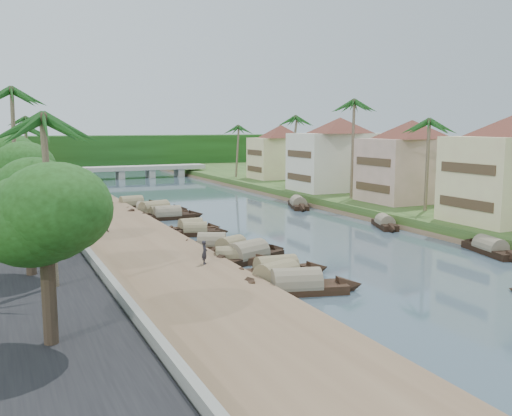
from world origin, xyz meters
name	(u,v)px	position (x,y,z in m)	size (l,w,h in m)	color
ground	(331,247)	(0.00, 0.00, 0.00)	(220.00, 220.00, 0.00)	#3E515D
left_bank	(98,220)	(-16.00, 20.00, 0.40)	(10.00, 180.00, 0.80)	brown
right_bank	(372,200)	(19.00, 20.00, 0.60)	(16.00, 180.00, 1.20)	#2E481C
road	(10,223)	(-24.50, 20.00, 0.70)	(8.00, 180.00, 1.40)	black
retaining_wall	(55,214)	(-20.20, 20.00, 1.35)	(0.40, 180.00, 1.10)	slate
treeline	(108,152)	(0.00, 100.00, 4.00)	(120.00, 14.00, 8.00)	#19380F
bridge	(135,169)	(0.00, 72.00, 1.72)	(28.00, 4.00, 2.40)	#A1A197
building_mid	(411,160)	(19.99, 14.00, 6.13)	(14.11, 14.11, 9.70)	#D8A999
building_far	(339,153)	(18.99, 28.00, 6.38)	(15.59, 15.59, 10.20)	silver
building_distant	(281,151)	(19.99, 48.00, 5.88)	(12.62, 12.62, 9.20)	beige
sampan_0	(296,286)	(-9.32, -10.75, 0.42)	(8.88, 3.97, 2.29)	black
sampan_1	(277,279)	(-9.61, -8.79, 0.42)	(7.83, 3.88, 2.27)	black
sampan_2	(276,271)	(-8.74, -6.92, 0.41)	(8.16, 2.21, 2.14)	black
sampan_3	(247,256)	(-8.65, -1.95, 0.42)	(8.79, 4.88, 2.33)	black
sampan_4	(230,259)	(-10.15, -2.14, 0.40)	(6.43, 3.14, 1.85)	black
sampan_5	(231,249)	(-8.75, 0.98, 0.41)	(6.22, 4.00, 2.01)	black
sampan_6	(212,245)	(-9.60, 3.16, 0.41)	(6.80, 4.30, 2.06)	black
sampan_7	(195,231)	(-8.89, 9.52, 0.40)	(6.57, 3.13, 1.79)	black
sampan_8	(191,229)	(-8.78, 11.10, 0.41)	(6.30, 1.78, 1.98)	black
sampan_9	(167,215)	(-8.54, 19.95, 0.41)	(8.52, 2.17, 2.14)	black
sampan_10	(161,214)	(-8.94, 21.18, 0.41)	(6.57, 1.62, 1.86)	black
sampan_11	(155,212)	(-9.13, 23.11, 0.42)	(9.37, 4.15, 2.58)	black
sampan_12	(151,211)	(-9.28, 24.30, 0.41)	(8.50, 5.64, 2.11)	black
sampan_13	(132,205)	(-10.12, 30.52, 0.42)	(8.11, 2.33, 2.20)	black
sampan_14	(490,249)	(10.09, -7.71, 0.41)	(3.16, 8.03, 1.95)	black
sampan_15	(385,224)	(9.89, 5.55, 0.40)	(3.70, 6.72, 1.85)	black
sampan_16	(298,204)	(9.03, 21.92, 0.41)	(4.52, 8.75, 2.14)	black
canoe_1	(243,261)	(-9.10, -2.08, 0.10)	(5.28, 1.72, 0.84)	black
canoe_2	(173,212)	(-6.65, 24.21, 0.10)	(4.53, 2.97, 0.70)	black
palm_1	(429,123)	(16.00, 6.64, 10.48)	(3.20, 3.20, 11.06)	#73674D
palm_2	(353,104)	(15.00, 19.03, 12.89)	(3.20, 3.20, 13.57)	#73674D
palm_3	(291,119)	(16.00, 37.02, 11.31)	(3.20, 3.20, 11.89)	#73674D
palm_4	(47,121)	(-23.00, -8.12, 10.38)	(3.20, 3.20, 10.74)	#73674D
palm_5	(10,93)	(-24.00, 12.82, 12.89)	(3.20, 3.20, 13.35)	#73674D
palm_6	(26,129)	(-22.00, 30.37, 9.86)	(3.20, 3.20, 10.20)	#73674D
palm_7	(236,128)	(14.00, 53.58, 9.93)	(3.20, 3.20, 10.48)	#73674D
palm_8	(24,119)	(-20.50, 61.33, 11.32)	(3.20, 3.20, 11.72)	#73674D
tree_0	(45,217)	(-24.00, -16.84, 6.57)	(4.48, 4.48, 7.11)	#413125
tree_1	(27,194)	(-24.00, -4.86, 6.21)	(4.44, 4.44, 6.73)	#413125
tree_2	(19,171)	(-24.00, 5.03, 6.84)	(4.53, 4.53, 7.41)	#413125
tree_3	(10,156)	(-24.00, 23.88, 7.08)	(4.48, 4.48, 7.64)	#413125
tree_4	(7,152)	(-24.00, 37.14, 6.95)	(4.58, 4.58, 7.54)	#413125
tree_5	(4,152)	(-24.00, 51.86, 6.46)	(5.01, 5.01, 7.20)	#413125
tree_6	(362,149)	(24.00, 29.63, 6.77)	(4.22, 4.22, 7.43)	#413125
person_near	(205,252)	(-12.95, -4.41, 1.61)	(0.59, 0.39, 1.62)	#232229
person_far	(104,223)	(-16.99, 10.66, 1.64)	(0.82, 0.64, 1.69)	#353225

